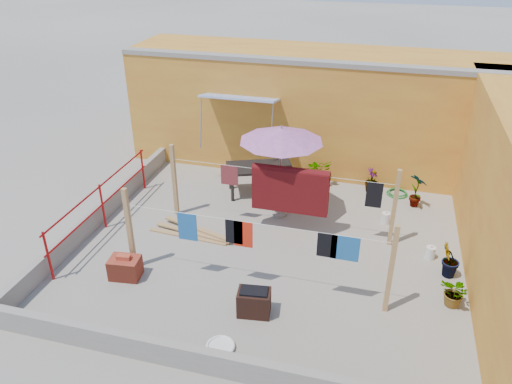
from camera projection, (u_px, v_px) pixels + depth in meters
ground at (270, 247)px, 10.82m from camera, size 80.00×80.00×0.00m
wall_back at (327, 110)px, 13.94m from camera, size 11.00×3.27×3.21m
parapet_front at (214, 363)px, 7.67m from camera, size 8.30×0.16×0.44m
parapet_left at (100, 213)px, 11.66m from camera, size 0.16×7.30×0.44m
red_railing at (102, 200)px, 11.20m from camera, size 0.05×4.20×1.10m
clothesline_rig at (287, 196)px, 10.78m from camera, size 5.09×2.35×1.80m
patio_umbrella at (281, 135)px, 11.05m from camera, size 2.48×2.48×2.29m
outdoor_table at (259, 169)px, 12.68m from camera, size 1.84×1.39×0.77m
brick_stack at (125, 267)px, 9.81m from camera, size 0.63×0.49×0.51m
lumber_pile at (193, 232)px, 11.22m from camera, size 2.01×0.70×0.12m
brazier at (254, 302)px, 8.86m from camera, size 0.63×0.46×0.52m
white_basin at (220, 347)px, 8.20m from camera, size 0.49×0.49×0.08m
water_jug_a at (386, 218)px, 11.63m from camera, size 0.20×0.20×0.31m
water_jug_b at (430, 253)px, 10.40m from camera, size 0.20×0.20×0.31m
green_hose at (397, 193)px, 12.92m from camera, size 0.55×0.55×0.08m
plant_back_a at (317, 172)px, 13.25m from camera, size 0.88×0.84×0.75m
plant_back_b at (372, 180)px, 12.95m from camera, size 0.42×0.42×0.63m
plant_right_a at (417, 190)px, 12.18m from camera, size 0.57×0.57×0.91m
plant_right_b at (450, 260)px, 9.74m from camera, size 0.54×0.54×0.77m
plant_right_c at (456, 293)px, 9.02m from camera, size 0.69×0.69×0.58m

